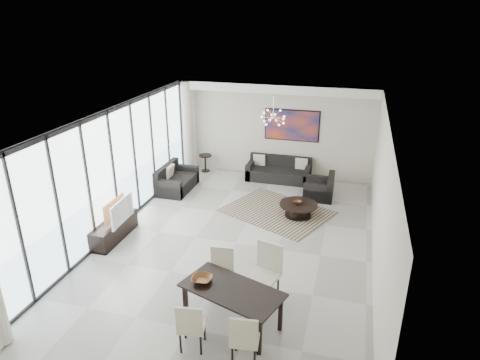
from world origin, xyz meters
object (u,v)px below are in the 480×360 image
(tv_console, at_px, (114,230))
(television, at_px, (118,211))
(sofa_main, at_px, (279,172))
(dining_table, at_px, (232,293))
(coffee_table, at_px, (298,209))

(tv_console, bearing_deg, television, -0.03)
(sofa_main, xyz_separation_m, television, (-2.82, -4.60, 0.49))
(sofa_main, relative_size, dining_table, 1.04)
(coffee_table, height_order, dining_table, dining_table)
(coffee_table, bearing_deg, sofa_main, 112.24)
(tv_console, distance_m, dining_table, 4.01)
(tv_console, xyz_separation_m, television, (0.16, -0.00, 0.50))
(sofa_main, xyz_separation_m, tv_console, (-2.98, -4.60, -0.01))
(coffee_table, distance_m, dining_table, 4.35)
(coffee_table, xyz_separation_m, dining_table, (-0.49, -4.31, 0.42))
(tv_console, xyz_separation_m, dining_table, (3.44, -2.02, 0.38))
(sofa_main, height_order, tv_console, sofa_main)
(coffee_table, relative_size, television, 1.02)
(coffee_table, height_order, tv_console, tv_console)
(coffee_table, xyz_separation_m, sofa_main, (-0.95, 2.32, 0.05))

